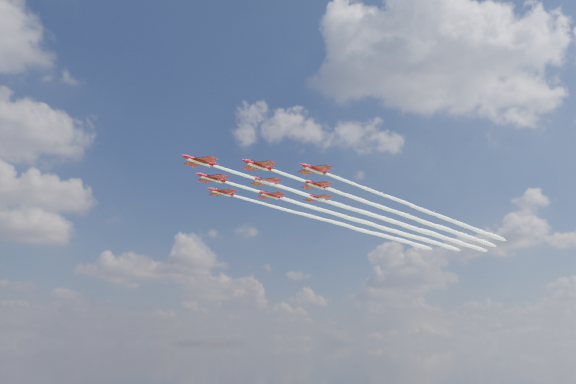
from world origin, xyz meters
name	(u,v)px	position (x,y,z in m)	size (l,w,h in m)	color
jet_lead	(367,214)	(40.23, 9.85, 87.11)	(132.30, 37.74, 2.32)	#A20918
jet_row2_port	(406,216)	(51.95, 5.17, 87.11)	(132.30, 37.74, 2.32)	#A20918
jet_row2_starb	(364,222)	(48.20, 19.64, 87.11)	(132.30, 37.74, 2.32)	#A20918
jet_row3_port	(444,218)	(63.68, 0.49, 87.11)	(132.30, 37.74, 2.32)	#A20918
jet_row3_centre	(401,224)	(59.92, 14.96, 87.11)	(132.30, 37.74, 2.32)	#A20918
jet_row3_starb	(362,230)	(56.17, 29.43, 87.11)	(132.30, 37.74, 2.32)	#A20918
jet_row4_port	(437,226)	(71.65, 10.28, 87.11)	(132.30, 37.74, 2.32)	#A20918
jet_row4_starb	(397,232)	(67.90, 24.75, 87.11)	(132.30, 37.74, 2.32)	#A20918
jet_tail	(430,233)	(79.62, 20.07, 87.11)	(132.30, 37.74, 2.32)	#A20918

